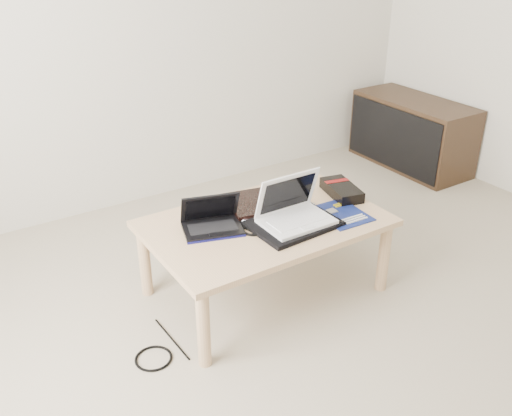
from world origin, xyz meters
TOP-DOWN VIEW (x-y plane):
  - ground at (0.00, 0.00)m, footprint 4.00×4.00m
  - coffee_table at (-0.04, 0.68)m, footprint 1.10×0.70m
  - media_cabinet at (1.77, 1.45)m, footprint 0.41×0.90m
  - book at (0.03, 0.82)m, footprint 0.38×0.34m
  - netbook at (-0.29, 0.74)m, footprint 0.31×0.26m
  - tablet at (-0.03, 0.70)m, footprint 0.30×0.25m
  - remote at (0.20, 0.76)m, footprint 0.09×0.23m
  - neoprene_sleeve at (0.04, 0.57)m, footprint 0.40×0.30m
  - white_laptop at (0.05, 0.58)m, footprint 0.32×0.23m
  - motherboard at (0.30, 0.53)m, footprint 0.23×0.28m
  - gpu_box at (0.44, 0.70)m, footprint 0.18×0.28m
  - cable_coil at (-0.14, 0.62)m, footprint 0.14×0.14m
  - floor_cable_coil at (-0.71, 0.52)m, footprint 0.21×0.21m
  - floor_cable_trail at (-0.59, 0.59)m, footprint 0.02×0.32m

SIDE VIEW (x-z plane):
  - ground at x=0.00m, z-range 0.00..0.00m
  - floor_cable_trail at x=-0.59m, z-range 0.00..0.01m
  - floor_cable_coil at x=-0.71m, z-range 0.00..0.01m
  - media_cabinet at x=1.77m, z-range 0.00..0.50m
  - coffee_table at x=-0.04m, z-range 0.15..0.55m
  - motherboard at x=0.30m, z-range 0.40..0.41m
  - cable_coil at x=-0.14m, z-range 0.40..0.41m
  - tablet at x=-0.03m, z-range 0.40..0.41m
  - remote at x=0.20m, z-range 0.40..0.42m
  - neoprene_sleeve at x=0.04m, z-range 0.40..0.42m
  - book at x=0.03m, z-range 0.40..0.43m
  - gpu_box at x=0.44m, z-range 0.40..0.46m
  - netbook at x=-0.29m, z-range 0.35..0.52m
  - white_laptop at x=0.05m, z-range 0.35..0.58m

